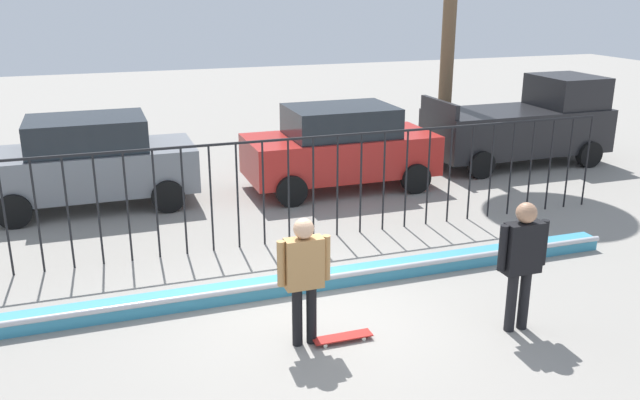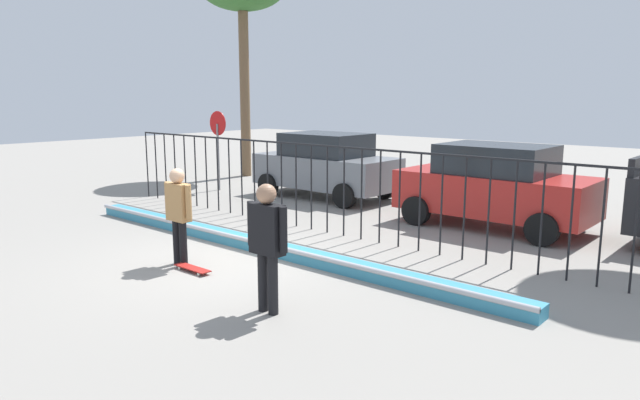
# 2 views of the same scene
# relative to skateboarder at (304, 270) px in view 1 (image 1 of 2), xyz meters

# --- Properties ---
(ground_plane) EXTENTS (60.00, 60.00, 0.00)m
(ground_plane) POSITION_rel_skateboarder_xyz_m (0.39, 0.53, -1.04)
(ground_plane) COLOR gray
(bowl_coping_ledge) EXTENTS (11.00, 0.40, 0.27)m
(bowl_coping_ledge) POSITION_rel_skateboarder_xyz_m (0.39, 1.56, -0.92)
(bowl_coping_ledge) COLOR teal
(bowl_coping_ledge) RESTS_ON ground
(perimeter_fence) EXTENTS (14.04, 0.04, 1.93)m
(perimeter_fence) POSITION_rel_skateboarder_xyz_m (0.39, 3.60, 0.13)
(perimeter_fence) COLOR black
(perimeter_fence) RESTS_ON ground
(skateboarder) EXTENTS (0.70, 0.26, 1.74)m
(skateboarder) POSITION_rel_skateboarder_xyz_m (0.00, 0.00, 0.00)
(skateboarder) COLOR black
(skateboarder) RESTS_ON ground
(skateboard) EXTENTS (0.80, 0.20, 0.07)m
(skateboard) POSITION_rel_skateboarder_xyz_m (0.49, -0.11, -0.98)
(skateboard) COLOR #A51E19
(skateboard) RESTS_ON ground
(camera_operator) EXTENTS (0.74, 0.28, 1.82)m
(camera_operator) POSITION_rel_skateboarder_xyz_m (2.84, -0.58, 0.05)
(camera_operator) COLOR black
(camera_operator) RESTS_ON ground
(parked_car_gray) EXTENTS (4.30, 2.12, 1.90)m
(parked_car_gray) POSITION_rel_skateboarder_xyz_m (-2.50, 6.95, -0.07)
(parked_car_gray) COLOR slate
(parked_car_gray) RESTS_ON ground
(parked_car_red) EXTENTS (4.30, 2.12, 1.90)m
(parked_car_red) POSITION_rel_skateboarder_xyz_m (2.94, 6.48, -0.07)
(parked_car_red) COLOR #B2231E
(parked_car_red) RESTS_ON ground
(pickup_truck) EXTENTS (4.70, 2.12, 2.24)m
(pickup_truck) POSITION_rel_skateboarder_xyz_m (8.28, 7.05, -0.01)
(pickup_truck) COLOR black
(pickup_truck) RESTS_ON ground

